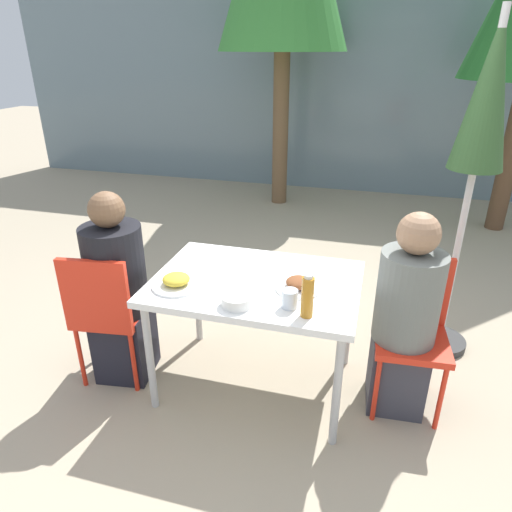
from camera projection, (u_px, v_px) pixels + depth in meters
name	position (u px, v px, depth m)	size (l,w,h in m)	color
ground_plane	(256.00, 382.00, 2.90)	(24.00, 24.00, 0.00)	tan
building_facade	(344.00, 81.00, 6.28)	(10.00, 0.20, 3.00)	slate
dining_table	(256.00, 290.00, 2.62)	(1.17, 0.83, 0.74)	white
chair_left	(106.00, 308.00, 2.72)	(0.45, 0.45, 0.88)	red
person_left	(119.00, 295.00, 2.76)	(0.36, 0.36, 1.22)	black
chair_right	(411.00, 321.00, 2.59)	(0.43, 0.43, 0.88)	red
person_right	(405.00, 321.00, 2.51)	(0.34, 0.34, 1.20)	#383842
closed_umbrella	(484.00, 117.00, 2.61)	(0.36, 0.36, 2.15)	#333333
plate_0	(299.00, 285.00, 2.48)	(0.25, 0.25, 0.07)	white
plate_1	(176.00, 282.00, 2.51)	(0.27, 0.27, 0.07)	white
bottle	(307.00, 296.00, 2.20)	(0.06, 0.06, 0.23)	#B7751E
drinking_cup	(290.00, 299.00, 2.30)	(0.08, 0.08, 0.10)	silver
salad_bowl	(237.00, 300.00, 2.32)	(0.16, 0.16, 0.06)	white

